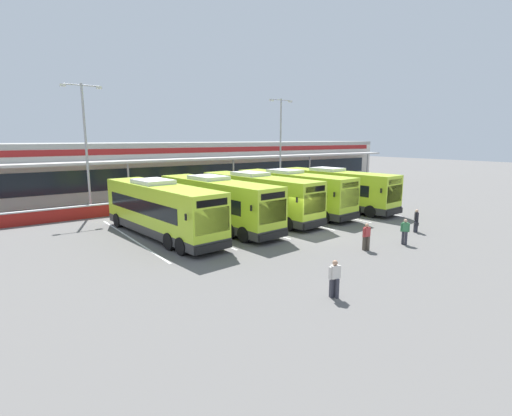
% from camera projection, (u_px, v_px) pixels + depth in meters
% --- Properties ---
extents(ground_plane, '(200.00, 200.00, 0.00)m').
position_uv_depth(ground_plane, '(309.00, 233.00, 26.62)').
color(ground_plane, '#605E5B').
extents(terminal_building, '(70.00, 13.00, 6.00)m').
position_uv_depth(terminal_building, '(158.00, 167.00, 47.47)').
color(terminal_building, beige).
rests_on(terminal_building, ground).
extents(red_barrier_wall, '(60.00, 0.40, 1.10)m').
position_uv_depth(red_barrier_wall, '(207.00, 199.00, 38.05)').
color(red_barrier_wall, maroon).
rests_on(red_barrier_wall, ground).
extents(coach_bus_leftmost, '(3.83, 12.33, 3.78)m').
position_uv_depth(coach_bus_leftmost, '(161.00, 210.00, 25.51)').
color(coach_bus_leftmost, '#B7DB2D').
rests_on(coach_bus_leftmost, ground).
extents(coach_bus_left_centre, '(3.83, 12.33, 3.78)m').
position_uv_depth(coach_bus_left_centre, '(216.00, 204.00, 28.09)').
color(coach_bus_left_centre, '#B7DB2D').
rests_on(coach_bus_left_centre, ground).
extents(coach_bus_centre, '(3.83, 12.33, 3.78)m').
position_uv_depth(coach_bus_centre, '(258.00, 197.00, 31.14)').
color(coach_bus_centre, '#B7DB2D').
rests_on(coach_bus_centre, ground).
extents(coach_bus_right_centre, '(3.83, 12.33, 3.78)m').
position_uv_depth(coach_bus_right_centre, '(292.00, 193.00, 33.60)').
color(coach_bus_right_centre, '#B7DB2D').
rests_on(coach_bus_right_centre, ground).
extents(coach_bus_rightmost, '(3.83, 12.33, 3.78)m').
position_uv_depth(coach_bus_rightmost, '(335.00, 190.00, 35.73)').
color(coach_bus_rightmost, '#B7DB2D').
rests_on(coach_bus_rightmost, ground).
extents(bay_stripe_far_west, '(0.14, 13.00, 0.01)m').
position_uv_depth(bay_stripe_far_west, '(130.00, 238.00, 25.31)').
color(bay_stripe_far_west, silver).
rests_on(bay_stripe_far_west, ground).
extents(bay_stripe_west, '(0.14, 13.00, 0.01)m').
position_uv_depth(bay_stripe_west, '(188.00, 229.00, 27.74)').
color(bay_stripe_west, silver).
rests_on(bay_stripe_west, ground).
extents(bay_stripe_mid_west, '(0.14, 13.00, 0.01)m').
position_uv_depth(bay_stripe_mid_west, '(236.00, 222.00, 30.17)').
color(bay_stripe_mid_west, silver).
rests_on(bay_stripe_mid_west, ground).
extents(bay_stripe_centre, '(0.14, 13.00, 0.01)m').
position_uv_depth(bay_stripe_centre, '(278.00, 216.00, 32.61)').
color(bay_stripe_centre, silver).
rests_on(bay_stripe_centre, ground).
extents(bay_stripe_mid_east, '(0.14, 13.00, 0.01)m').
position_uv_depth(bay_stripe_mid_east, '(313.00, 210.00, 35.04)').
color(bay_stripe_mid_east, silver).
rests_on(bay_stripe_mid_east, ground).
extents(bay_stripe_east, '(0.14, 13.00, 0.01)m').
position_uv_depth(bay_stripe_east, '(344.00, 206.00, 37.47)').
color(bay_stripe_east, silver).
rests_on(bay_stripe_east, ground).
extents(pedestrian_with_handbag, '(0.60, 0.54, 1.62)m').
position_uv_depth(pedestrian_with_handbag, '(416.00, 220.00, 26.80)').
color(pedestrian_with_handbag, '#33333D').
rests_on(pedestrian_with_handbag, ground).
extents(pedestrian_in_dark_coat, '(0.43, 0.46, 1.62)m').
position_uv_depth(pedestrian_in_dark_coat, '(405.00, 231.00, 23.64)').
color(pedestrian_in_dark_coat, '#33333D').
rests_on(pedestrian_in_dark_coat, ground).
extents(pedestrian_child, '(0.54, 0.36, 1.62)m').
position_uv_depth(pedestrian_child, '(335.00, 278.00, 15.72)').
color(pedestrian_child, '#33333D').
rests_on(pedestrian_child, ground).
extents(pedestrian_near_bin, '(0.54, 0.34, 1.62)m').
position_uv_depth(pedestrian_near_bin, '(366.00, 236.00, 22.42)').
color(pedestrian_near_bin, '#4C4238').
rests_on(pedestrian_near_bin, ground).
extents(lamp_post_west, '(3.24, 0.28, 11.00)m').
position_uv_depth(lamp_post_west, '(86.00, 141.00, 32.33)').
color(lamp_post_west, '#9E9EA3').
rests_on(lamp_post_west, ground).
extents(lamp_post_centre, '(3.24, 0.28, 11.00)m').
position_uv_depth(lamp_post_centre, '(281.00, 140.00, 44.53)').
color(lamp_post_centre, '#9E9EA3').
rests_on(lamp_post_centre, ground).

